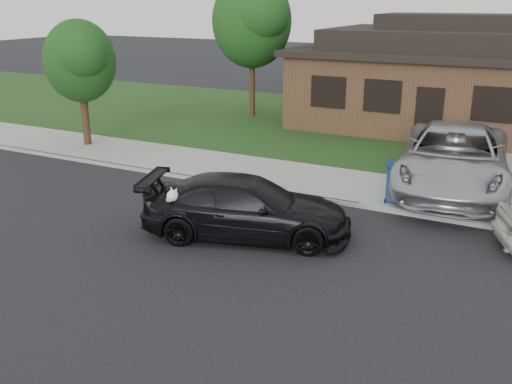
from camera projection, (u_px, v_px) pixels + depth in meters
The scene contains 11 objects.
ground at pixel (170, 227), 14.15m from camera, with size 120.00×120.00×0.00m, color black.
sidewalk at pixel (261, 173), 18.34m from camera, with size 60.00×3.00×0.12m, color gray.
curb at pixel (238, 186), 17.08m from camera, with size 60.00×0.12×0.12m, color gray.
lawn at pixel (343, 126), 25.07m from camera, with size 60.00×13.00×0.13m, color #193814.
driveway at pixel (478, 158), 19.94m from camera, with size 4.50×13.00×0.14m, color gray.
sedan at pixel (246, 207), 13.41m from camera, with size 5.29×3.36×1.43m.
minivan at pixel (453, 158), 16.32m from camera, with size 2.98×6.47×1.80m, color #AAADB2.
recycling_bin at pixel (398, 183), 15.39m from camera, with size 0.79×0.79×1.06m.
house at pixel (450, 79), 24.35m from camera, with size 12.60×8.60×4.65m.
tree_0 at pixel (254, 20), 25.43m from camera, with size 3.78×3.60×6.34m.
tree_2 at pixel (80, 60), 20.60m from camera, with size 2.73×2.60×4.59m.
Camera 1 is at (7.91, -10.68, 5.37)m, focal length 40.00 mm.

